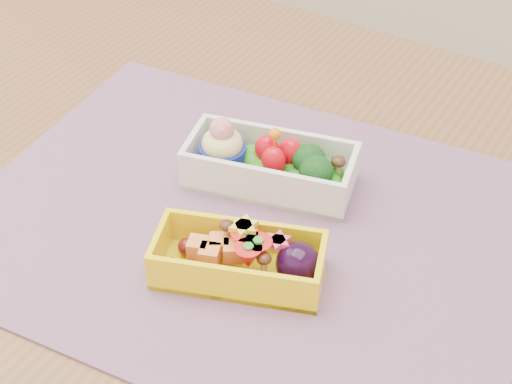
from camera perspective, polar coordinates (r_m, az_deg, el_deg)
The scene contains 4 objects.
table at distance 0.82m, azimuth -1.80°, elevation -5.66°, with size 1.20×0.80×0.75m.
placemat at distance 0.73m, azimuth -0.71°, elevation -2.32°, with size 0.54×0.41×0.00m, color gray.
bento_white at distance 0.75m, azimuth 1.02°, elevation 2.07°, with size 0.18×0.12×0.07m.
bento_yellow at distance 0.66m, azimuth -1.04°, elevation -5.14°, with size 0.16×0.12×0.05m.
Camera 1 is at (0.33, -0.47, 1.24)m, focal length 52.39 mm.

